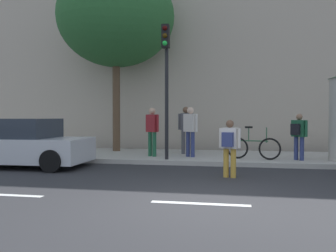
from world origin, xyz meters
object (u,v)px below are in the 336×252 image
at_px(pedestrian_near_pole, 190,127).
at_px(street_tree, 116,17).
at_px(traffic_light, 166,70).
at_px(pedestrian_in_dark_shirt, 229,144).
at_px(bicycle_leaning, 253,148).
at_px(pedestrian_in_light_jacket, 152,128).
at_px(pedestrian_tallest, 299,133).
at_px(pedestrian_with_backpack, 186,126).
at_px(parked_car_red, 22,144).

bearing_deg(pedestrian_near_pole, street_tree, 153.44).
relative_size(traffic_light, pedestrian_near_pole, 2.51).
height_order(pedestrian_in_dark_shirt, bicycle_leaning, pedestrian_in_dark_shirt).
distance_m(pedestrian_in_light_jacket, bicycle_leaning, 3.56).
distance_m(pedestrian_in_light_jacket, pedestrian_tallest, 4.93).
bearing_deg(pedestrian_with_backpack, bicycle_leaning, -28.02).
bearing_deg(pedestrian_near_pole, pedestrian_with_backpack, 107.09).
height_order(pedestrian_near_pole, bicycle_leaning, pedestrian_near_pole).
height_order(traffic_light, bicycle_leaning, traffic_light).
distance_m(traffic_light, pedestrian_near_pole, 2.26).
xyz_separation_m(pedestrian_in_dark_shirt, pedestrian_near_pole, (-1.43, 3.27, 0.32)).
xyz_separation_m(street_tree, pedestrian_in_light_jacket, (1.92, -1.74, -4.45)).
distance_m(street_tree, pedestrian_in_dark_shirt, 8.29).
bearing_deg(street_tree, pedestrian_with_backpack, -12.79).
distance_m(pedestrian_in_dark_shirt, parked_car_red, 6.45).
height_order(traffic_light, pedestrian_in_light_jacket, traffic_light).
distance_m(pedestrian_tallest, parked_car_red, 8.80).
relative_size(pedestrian_with_backpack, pedestrian_tallest, 1.18).
relative_size(pedestrian_in_dark_shirt, pedestrian_with_backpack, 0.83).
bearing_deg(parked_car_red, pedestrian_with_backpack, 36.23).
xyz_separation_m(pedestrian_with_backpack, pedestrian_near_pole, (0.30, -0.96, -0.01)).
distance_m(bicycle_leaning, parked_car_red, 7.42).
bearing_deg(street_tree, pedestrian_near_pole, -26.56).
height_order(pedestrian_near_pole, pedestrian_tallest, pedestrian_near_pole).
relative_size(traffic_light, parked_car_red, 1.09).
distance_m(pedestrian_in_dark_shirt, pedestrian_near_pole, 3.59).
distance_m(pedestrian_in_light_jacket, parked_car_red, 4.33).
bearing_deg(bicycle_leaning, street_tree, 159.98).
xyz_separation_m(pedestrian_with_backpack, parked_car_red, (-4.66, -3.42, -0.48)).
height_order(pedestrian_tallest, bicycle_leaning, pedestrian_tallest).
relative_size(pedestrian_in_dark_shirt, bicycle_leaning, 0.85).
relative_size(traffic_light, pedestrian_in_light_jacket, 2.55).
distance_m(pedestrian_tallest, bicycle_leaning, 1.51).
xyz_separation_m(traffic_light, pedestrian_near_pole, (0.67, 1.01, -1.91)).
bearing_deg(pedestrian_in_light_jacket, traffic_light, -53.08).
distance_m(traffic_light, street_tree, 4.48).
xyz_separation_m(pedestrian_near_pole, parked_car_red, (-4.96, -2.46, -0.47)).
distance_m(pedestrian_in_dark_shirt, bicycle_leaning, 3.04).
height_order(traffic_light, pedestrian_with_backpack, traffic_light).
height_order(pedestrian_in_dark_shirt, pedestrian_with_backpack, pedestrian_with_backpack).
bearing_deg(pedestrian_in_dark_shirt, pedestrian_with_backpack, 112.21).
xyz_separation_m(pedestrian_in_dark_shirt, parked_car_red, (-6.39, 0.82, -0.15)).
relative_size(pedestrian_with_backpack, bicycle_leaning, 1.02).
xyz_separation_m(street_tree, pedestrian_with_backpack, (2.98, -0.68, -4.41)).
bearing_deg(pedestrian_with_backpack, street_tree, 167.21).
relative_size(pedestrian_in_dark_shirt, parked_car_red, 0.37).
relative_size(traffic_light, bicycle_leaning, 2.50).
bearing_deg(pedestrian_in_light_jacket, pedestrian_with_backpack, 45.29).
distance_m(street_tree, pedestrian_with_backpack, 5.36).
height_order(pedestrian_near_pole, parked_car_red, pedestrian_near_pole).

